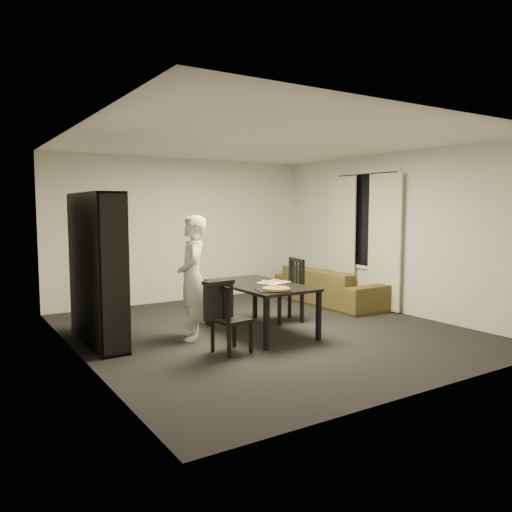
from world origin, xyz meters
TOP-DOWN VIEW (x-y plane):
  - room at (0.00, 0.00)m, footprint 5.01×5.51m
  - window_pane at (2.48, 0.60)m, footprint 0.02×1.40m
  - window_frame at (2.48, 0.60)m, footprint 0.03×1.52m
  - curtain_left at (2.40, 0.08)m, footprint 0.03×0.70m
  - curtain_right at (2.40, 1.12)m, footprint 0.03×0.70m
  - bookshelf at (-2.16, 0.60)m, footprint 0.35×1.50m
  - dining_table at (-0.13, -0.05)m, footprint 0.90×1.62m
  - chair_left at (-1.01, -0.68)m, footprint 0.43×0.43m
  - chair_right at (0.64, 0.30)m, footprint 0.49×0.49m
  - draped_jacket at (-1.12, -0.69)m, footprint 0.39×0.21m
  - person at (-1.05, 0.14)m, footprint 0.59×0.69m
  - baking_tray at (-0.30, -0.61)m, footprint 0.48×0.43m
  - pepperoni_pizza at (-0.27, -0.64)m, footprint 0.35×0.35m
  - kitchen_towel at (0.08, -0.07)m, footprint 0.47×0.40m
  - pizza_slices at (0.08, -0.04)m, footprint 0.42×0.37m
  - sofa at (2.02, 0.99)m, footprint 0.87×2.22m

SIDE VIEW (x-z plane):
  - sofa at x=2.02m, z-range 0.00..0.65m
  - chair_left at x=-1.01m, z-range 0.06..0.88m
  - chair_right at x=0.64m, z-range 0.07..1.02m
  - dining_table at x=-0.13m, z-range 0.28..0.95m
  - draped_jacket at x=-1.12m, z-range 0.45..0.90m
  - kitchen_towel at x=0.08m, z-range 0.68..0.68m
  - baking_tray at x=-0.30m, z-range 0.68..0.69m
  - pizza_slices at x=0.08m, z-range 0.68..0.70m
  - pepperoni_pizza at x=-0.27m, z-range 0.69..0.72m
  - person at x=-1.05m, z-range 0.00..1.61m
  - bookshelf at x=-2.16m, z-range 0.00..1.90m
  - curtain_left at x=2.40m, z-range 0.02..2.27m
  - curtain_right at x=2.40m, z-range 0.02..2.27m
  - room at x=0.00m, z-range 0.00..2.60m
  - window_pane at x=2.48m, z-range 0.70..2.30m
  - window_frame at x=2.48m, z-range 0.64..2.36m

